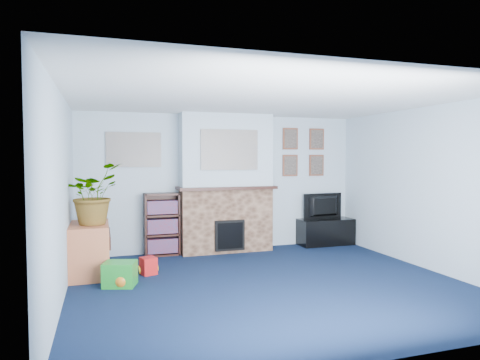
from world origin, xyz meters
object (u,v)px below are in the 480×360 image
object	(u,v)px
tv_stand	(326,233)
television	(325,206)
sideboard	(90,250)
bookshelf	(162,226)

from	to	relation	value
tv_stand	television	xyz separation A→B (m)	(0.00, 0.02, 0.50)
sideboard	bookshelf	bearing A→B (deg)	39.44
tv_stand	sideboard	bearing A→B (deg)	-168.51
television	bookshelf	bearing A→B (deg)	-7.17
tv_stand	bookshelf	distance (m)	3.08
tv_stand	sideboard	size ratio (longest dim) A/B	1.11
tv_stand	sideboard	xyz separation A→B (m)	(-4.19, -0.85, 0.12)
bookshelf	television	bearing A→B (deg)	-1.06
tv_stand	sideboard	distance (m)	4.28
bookshelf	sideboard	size ratio (longest dim) A/B	1.13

